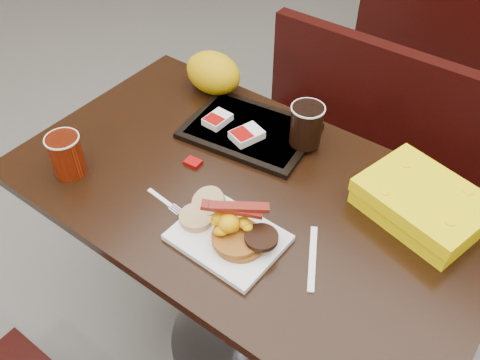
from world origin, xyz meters
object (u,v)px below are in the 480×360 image
Objects in this scene: pancake_stack at (240,239)px; coffee_cup_near at (67,155)px; bench_near_n at (356,156)px; table_near at (247,277)px; tray at (250,130)px; hashbrown_sleeve_left at (217,119)px; bench_far_s at (465,32)px; hashbrown_sleeve_right at (247,135)px; paper_bag at (213,73)px; knife at (312,258)px; coffee_cup_far at (306,125)px; platter at (228,238)px; fork at (160,198)px; clamshell at (422,203)px.

coffee_cup_near is (-0.49, -0.06, 0.03)m from pancake_stack.
pancake_stack is (0.09, -0.86, 0.42)m from bench_near_n.
coffee_cup_near is at bearing -151.22° from table_near.
hashbrown_sleeve_left reaches higher than tray.
tray is (-0.13, 0.18, 0.38)m from table_near.
hashbrown_sleeve_left is (-0.22, -1.75, 0.42)m from bench_far_s.
hashbrown_sleeve_left reaches higher than bench_near_n.
paper_bag is (-0.23, 0.14, 0.03)m from hashbrown_sleeve_right.
knife is 2.38× the size of hashbrown_sleeve_left.
hashbrown_sleeve_right is (0.29, 0.36, -0.03)m from coffee_cup_near.
table_near is 0.44m from tray.
tray is at bearing -26.13° from paper_bag.
bench_near_n is (0.00, 0.70, -0.02)m from table_near.
table_near is 1.20× the size of bench_far_s.
bench_near_n is 0.96m from pancake_stack.
hashbrown_sleeve_left is at bearing -163.46° from coffee_cup_far.
hashbrown_sleeve_left is (-0.09, -0.03, 0.02)m from tray.
fork is at bearing -179.33° from platter.
clamshell is (0.53, 0.33, 0.04)m from fork.
hashbrown_sleeve_right is at bearing -1.36° from hashbrown_sleeve_left.
coffee_cup_near is at bearing -114.42° from hashbrown_sleeve_left.
knife is 1.55× the size of coffee_cup_far.
coffee_cup_near is at bearing -138.62° from clamshell.
bench_near_n is 2.89× the size of tray.
fork is (0.25, 0.07, -0.05)m from coffee_cup_near.
coffee_cup_far is (0.03, -0.48, 0.46)m from bench_near_n.
coffee_cup_near reaches higher than table_near.
clamshell is at bearing 38.21° from fork.
pancake_stack is at bearing -42.55° from hashbrown_sleeve_left.
bench_far_s is 8.88× the size of coffee_cup_near.
coffee_cup_far reaches higher than knife.
fork is at bearing -100.36° from bench_near_n.
paper_bag reaches higher than coffee_cup_near.
paper_bag is at bearing 133.43° from platter.
hashbrown_sleeve_left is 0.19m from paper_bag.
fork is at bearing 15.07° from coffee_cup_near.
pancake_stack is (0.09, -2.06, 0.42)m from bench_far_s.
table_near is at bearing -40.03° from paper_bag.
fork is (-0.16, -2.05, 0.39)m from bench_far_s.
fork and knife have the same top height.
table_near is at bearing -33.89° from hashbrown_sleeve_right.
knife is (0.39, 0.06, 0.00)m from fork.
coffee_cup_far reaches higher than clamshell.
bench_far_s is 4.19× the size of platter.
clamshell reaches higher than hashbrown_sleeve_right.
clamshell is (0.37, -1.73, 0.43)m from bench_far_s.
coffee_cup_near reaches higher than hashbrown_sleeve_left.
pancake_stack is 0.16m from knife.
tray is (-0.22, 0.34, -0.02)m from pancake_stack.
bench_near_n is 12.02× the size of hashbrown_sleeve_right.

